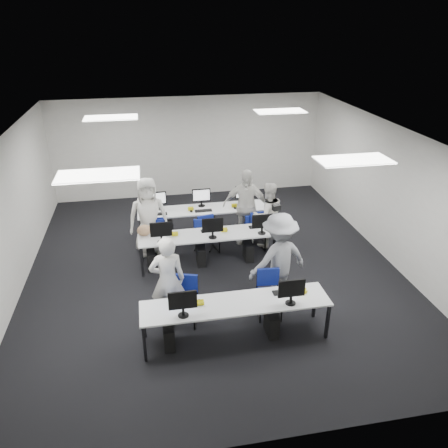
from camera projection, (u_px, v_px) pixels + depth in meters
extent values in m
plane|color=black|center=(213.00, 267.00, 9.77)|extent=(9.00, 9.00, 0.00)
plane|color=white|center=(212.00, 134.00, 8.46)|extent=(9.00, 9.00, 0.00)
cube|color=silver|center=(189.00, 147.00, 13.10)|extent=(8.00, 0.02, 3.00)
cube|color=silver|center=(273.00, 354.00, 5.13)|extent=(8.00, 0.02, 3.00)
cube|color=silver|center=(9.00, 220.00, 8.46)|extent=(0.02, 9.00, 3.00)
cube|color=silver|center=(388.00, 192.00, 9.78)|extent=(0.02, 9.00, 3.00)
cube|color=white|center=(98.00, 175.00, 6.37)|extent=(1.20, 0.60, 0.02)
cube|color=white|center=(354.00, 160.00, 7.03)|extent=(1.20, 0.60, 0.02)
cube|color=white|center=(111.00, 118.00, 9.91)|extent=(1.20, 0.60, 0.02)
cube|color=white|center=(280.00, 111.00, 10.57)|extent=(1.20, 0.60, 0.02)
cube|color=silver|center=(236.00, 304.00, 7.33)|extent=(3.20, 0.70, 0.03)
cube|color=black|center=(145.00, 344.00, 6.97)|extent=(0.05, 0.05, 0.70)
cube|color=black|center=(144.00, 321.00, 7.50)|extent=(0.05, 0.05, 0.70)
cube|color=black|center=(327.00, 321.00, 7.48)|extent=(0.05, 0.05, 0.70)
cube|color=black|center=(315.00, 301.00, 8.01)|extent=(0.05, 0.05, 0.70)
cube|color=silver|center=(211.00, 234.00, 9.63)|extent=(3.20, 0.70, 0.03)
cube|color=black|center=(142.00, 262.00, 9.27)|extent=(0.05, 0.05, 0.70)
cube|color=black|center=(141.00, 249.00, 9.80)|extent=(0.05, 0.05, 0.70)
cube|color=black|center=(282.00, 249.00, 9.78)|extent=(0.05, 0.05, 0.70)
cube|color=black|center=(274.00, 237.00, 10.31)|extent=(0.05, 0.05, 0.70)
cube|color=silver|center=(203.00, 209.00, 10.87)|extent=(3.20, 0.70, 0.03)
cube|color=black|center=(141.00, 233.00, 10.51)|extent=(0.05, 0.05, 0.70)
cube|color=black|center=(141.00, 222.00, 11.04)|extent=(0.05, 0.05, 0.70)
cube|color=black|center=(265.00, 223.00, 11.02)|extent=(0.05, 0.05, 0.70)
cube|color=black|center=(259.00, 213.00, 11.55)|extent=(0.05, 0.05, 0.70)
cube|color=#0D34B1|center=(183.00, 300.00, 6.89)|extent=(0.46, 0.04, 0.32)
cube|color=black|center=(181.00, 303.00, 7.29)|extent=(0.42, 0.14, 0.02)
ellipsoid|color=black|center=(199.00, 301.00, 7.34)|extent=(0.07, 0.10, 0.04)
cube|color=black|center=(169.00, 336.00, 7.36)|extent=(0.18, 0.40, 0.42)
cube|color=white|center=(292.00, 288.00, 7.18)|extent=(0.46, 0.04, 0.32)
cube|color=black|center=(285.00, 292.00, 7.59)|extent=(0.42, 0.14, 0.02)
ellipsoid|color=black|center=(301.00, 290.00, 7.64)|extent=(0.07, 0.10, 0.04)
cube|color=black|center=(272.00, 323.00, 7.66)|extent=(0.18, 0.40, 0.42)
cube|color=white|center=(161.00, 229.00, 9.16)|extent=(0.46, 0.04, 0.32)
cube|color=black|center=(161.00, 235.00, 9.56)|extent=(0.42, 0.14, 0.02)
ellipsoid|color=black|center=(175.00, 233.00, 9.61)|extent=(0.07, 0.10, 0.04)
cube|color=black|center=(151.00, 260.00, 9.63)|extent=(0.18, 0.40, 0.42)
cube|color=white|center=(213.00, 225.00, 9.34)|extent=(0.46, 0.04, 0.32)
cube|color=black|center=(210.00, 231.00, 9.75)|extent=(0.42, 0.14, 0.02)
ellipsoid|color=black|center=(224.00, 229.00, 9.79)|extent=(0.07, 0.10, 0.04)
cube|color=black|center=(201.00, 255.00, 9.81)|extent=(0.18, 0.40, 0.42)
cube|color=white|center=(262.00, 221.00, 9.52)|extent=(0.46, 0.04, 0.32)
cube|color=black|center=(258.00, 227.00, 9.93)|extent=(0.42, 0.14, 0.02)
ellipsoid|color=black|center=(271.00, 225.00, 9.97)|extent=(0.07, 0.10, 0.04)
cube|color=black|center=(248.00, 251.00, 9.99)|extent=(0.18, 0.40, 0.42)
cube|color=white|center=(157.00, 198.00, 10.71)|extent=(0.46, 0.04, 0.32)
cube|color=black|center=(158.00, 214.00, 10.56)|extent=(0.42, 0.14, 0.02)
ellipsoid|color=black|center=(146.00, 215.00, 10.50)|extent=(0.07, 0.10, 0.04)
cube|color=black|center=(169.00, 230.00, 10.95)|extent=(0.18, 0.40, 0.42)
cube|color=white|center=(201.00, 195.00, 10.90)|extent=(0.46, 0.04, 0.32)
cube|color=black|center=(203.00, 211.00, 10.74)|extent=(0.42, 0.14, 0.02)
ellipsoid|color=black|center=(191.00, 211.00, 10.69)|extent=(0.07, 0.10, 0.04)
cube|color=black|center=(213.00, 227.00, 11.13)|extent=(0.18, 0.40, 0.42)
cube|color=white|center=(244.00, 192.00, 11.08)|extent=(0.46, 0.04, 0.32)
cube|color=black|center=(247.00, 207.00, 10.92)|extent=(0.42, 0.14, 0.02)
ellipsoid|color=black|center=(235.00, 208.00, 10.87)|extent=(0.07, 0.10, 0.04)
cube|color=black|center=(254.00, 223.00, 11.32)|extent=(0.18, 0.40, 0.42)
cube|color=navy|center=(185.00, 301.00, 7.83)|extent=(0.53, 0.52, 0.06)
cube|color=navy|center=(186.00, 283.00, 7.90)|extent=(0.41, 0.16, 0.36)
cube|color=navy|center=(269.00, 295.00, 8.02)|extent=(0.47, 0.45, 0.06)
cube|color=navy|center=(268.00, 277.00, 8.08)|extent=(0.42, 0.09, 0.36)
cube|color=navy|center=(158.00, 237.00, 10.16)|extent=(0.47, 0.46, 0.06)
cube|color=navy|center=(158.00, 224.00, 10.22)|extent=(0.39, 0.12, 0.33)
cube|color=navy|center=(209.00, 234.00, 10.25)|extent=(0.49, 0.48, 0.06)
cube|color=navy|center=(206.00, 222.00, 10.30)|extent=(0.40, 0.13, 0.34)
cube|color=navy|center=(255.00, 233.00, 10.34)|extent=(0.44, 0.43, 0.05)
cube|color=navy|center=(253.00, 221.00, 10.40)|extent=(0.38, 0.10, 0.32)
cube|color=navy|center=(158.00, 232.00, 10.40)|extent=(0.45, 0.43, 0.06)
cube|color=navy|center=(157.00, 226.00, 10.13)|extent=(0.39, 0.09, 0.33)
cube|color=navy|center=(204.00, 232.00, 10.40)|extent=(0.51, 0.50, 0.06)
cube|color=navy|center=(202.00, 226.00, 10.13)|extent=(0.38, 0.17, 0.33)
cube|color=navy|center=(255.00, 225.00, 10.62)|extent=(0.48, 0.47, 0.06)
cube|color=navy|center=(259.00, 219.00, 10.33)|extent=(0.43, 0.09, 0.36)
ellipsoid|color=#906A4A|center=(144.00, 230.00, 9.50)|extent=(0.34, 0.24, 0.26)
imported|color=silver|center=(168.00, 281.00, 7.69)|extent=(0.65, 0.44, 1.73)
imported|color=silver|center=(267.00, 215.00, 10.34)|extent=(0.86, 0.72, 1.62)
imported|color=silver|center=(148.00, 216.00, 9.99)|extent=(0.95, 0.66, 1.85)
imported|color=silver|center=(245.00, 207.00, 10.47)|extent=(1.19, 0.79, 1.87)
imported|color=gray|center=(279.00, 259.00, 8.27)|extent=(1.33, 0.96, 1.85)
cube|color=black|center=(276.00, 208.00, 7.99)|extent=(0.18, 0.21, 0.10)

